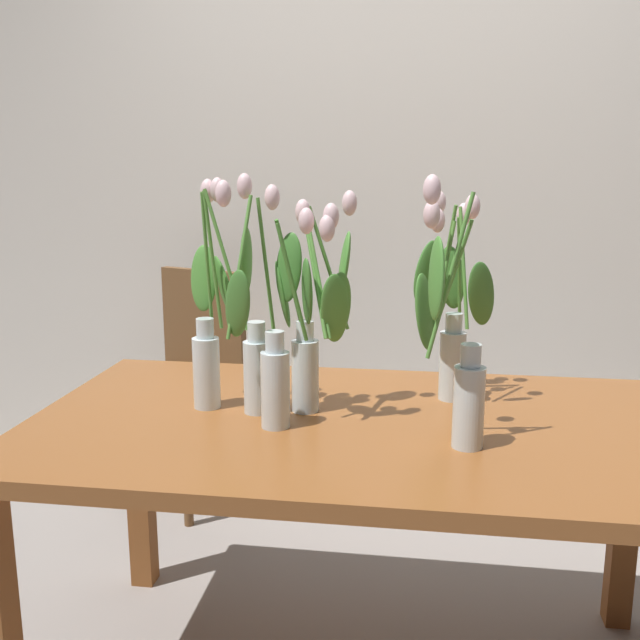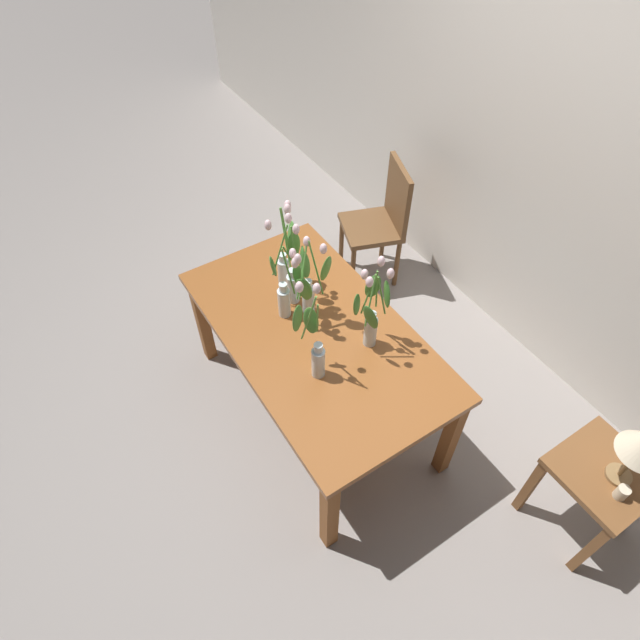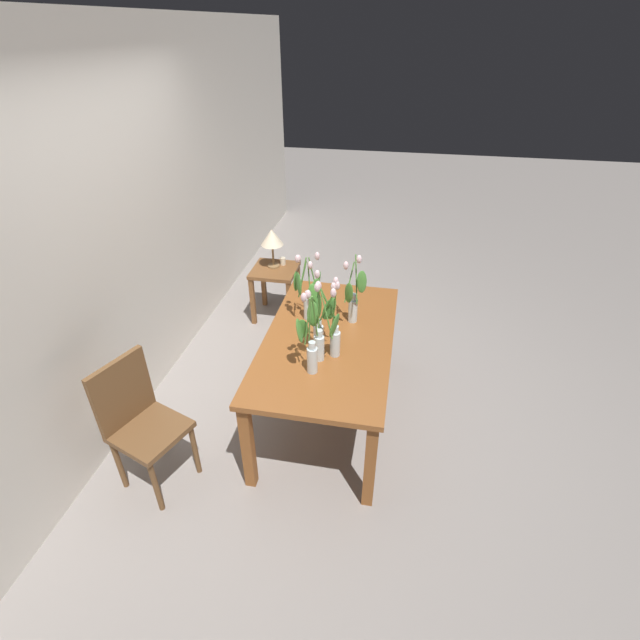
% 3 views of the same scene
% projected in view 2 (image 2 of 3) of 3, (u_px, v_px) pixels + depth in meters
% --- Properties ---
extents(ground_plane, '(18.00, 18.00, 0.00)m').
position_uv_depth(ground_plane, '(316.00, 406.00, 3.41)').
color(ground_plane, gray).
extents(room_wall_rear, '(9.00, 0.10, 2.70)m').
position_uv_depth(room_wall_rear, '(550.00, 145.00, 2.94)').
color(room_wall_rear, silver).
rests_on(room_wall_rear, ground).
extents(dining_table, '(1.60, 0.90, 0.74)m').
position_uv_depth(dining_table, '(315.00, 342.00, 2.92)').
color(dining_table, brown).
rests_on(dining_table, ground).
extents(tulip_vase_0, '(0.23, 0.22, 0.54)m').
position_uv_depth(tulip_vase_0, '(372.00, 313.00, 2.64)').
color(tulip_vase_0, silver).
rests_on(tulip_vase_0, dining_table).
extents(tulip_vase_1, '(0.16, 0.23, 0.54)m').
position_uv_depth(tulip_vase_1, '(309.00, 290.00, 2.77)').
color(tulip_vase_1, silver).
rests_on(tulip_vase_1, dining_table).
extents(tulip_vase_2, '(0.17, 0.17, 0.58)m').
position_uv_depth(tulip_vase_2, '(314.00, 346.00, 2.54)').
color(tulip_vase_2, silver).
rests_on(tulip_vase_2, dining_table).
extents(tulip_vase_3, '(0.13, 0.17, 0.52)m').
position_uv_depth(tulip_vase_3, '(289.00, 290.00, 2.79)').
color(tulip_vase_3, silver).
rests_on(tulip_vase_3, dining_table).
extents(tulip_vase_4, '(0.16, 0.23, 0.57)m').
position_uv_depth(tulip_vase_4, '(291.00, 278.00, 2.86)').
color(tulip_vase_4, silver).
rests_on(tulip_vase_4, dining_table).
extents(tulip_vase_5, '(0.19, 0.14, 0.58)m').
position_uv_depth(tulip_vase_5, '(287.00, 257.00, 2.92)').
color(tulip_vase_5, silver).
rests_on(tulip_vase_5, dining_table).
extents(dining_chair, '(0.51, 0.51, 0.93)m').
position_uv_depth(dining_chair, '(382.00, 218.00, 3.84)').
color(dining_chair, brown).
rests_on(dining_chair, ground).
extents(side_table, '(0.44, 0.44, 0.55)m').
position_uv_depth(side_table, '(597.00, 482.00, 2.61)').
color(side_table, brown).
rests_on(side_table, ground).
extents(pillar_candle, '(0.06, 0.06, 0.07)m').
position_uv_depth(pillar_candle, '(622.00, 493.00, 2.42)').
color(pillar_candle, beige).
rests_on(pillar_candle, side_table).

